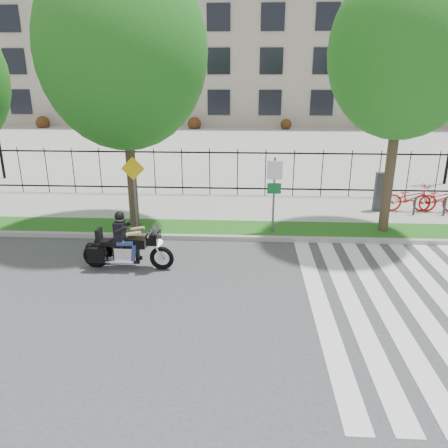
{
  "coord_description": "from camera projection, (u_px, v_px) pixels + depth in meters",
  "views": [
    {
      "loc": [
        0.43,
        -9.25,
        5.17
      ],
      "look_at": [
        -0.24,
        3.0,
        0.94
      ],
      "focal_mm": 35.0,
      "sensor_mm": 36.0,
      "label": 1
    }
  ],
  "objects": [
    {
      "name": "grass_verge",
      "position": [
        234.0,
        229.0,
        15.09
      ],
      "size": [
        60.0,
        1.5,
        0.15
      ],
      "primitive_type": "cube",
      "color": "#1D5515",
      "rests_on": "ground"
    },
    {
      "name": "iron_fence",
      "position": [
        237.0,
        172.0,
        18.75
      ],
      "size": [
        30.0,
        0.06,
        2.0
      ],
      "primitive_type": null,
      "color": "black",
      "rests_on": "sidewalk"
    },
    {
      "name": "crosswalk_stripes",
      "position": [
        433.0,
        307.0,
        10.19
      ],
      "size": [
        5.7,
        8.0,
        0.01
      ],
      "primitive_type": null,
      "color": "silver",
      "rests_on": "ground"
    },
    {
      "name": "street_tree_2",
      "position": [
        405.0,
        51.0,
        12.96
      ],
      "size": [
        4.55,
        4.55,
        8.28
      ],
      "color": "#31241B",
      "rests_on": "grass_verge"
    },
    {
      "name": "sign_pole_warning",
      "position": [
        134.0,
        184.0,
        14.37
      ],
      "size": [
        0.78,
        0.09,
        2.49
      ],
      "color": "#59595B",
      "rests_on": "grass_verge"
    },
    {
      "name": "curb",
      "position": [
        233.0,
        238.0,
        14.29
      ],
      "size": [
        60.0,
        0.2,
        0.15
      ],
      "primitive_type": "cube",
      "color": "#9A9791",
      "rests_on": "ground"
    },
    {
      "name": "sidewalk",
      "position": [
        236.0,
        208.0,
        17.45
      ],
      "size": [
        60.0,
        3.5,
        0.15
      ],
      "primitive_type": "cube",
      "color": "gray",
      "rests_on": "ground"
    },
    {
      "name": "sign_pole_regulatory",
      "position": [
        274.0,
        186.0,
        14.13
      ],
      "size": [
        0.5,
        0.09,
        2.5
      ],
      "color": "#59595B",
      "rests_on": "grass_verge"
    },
    {
      "name": "ground",
      "position": [
        227.0,
        302.0,
        10.44
      ],
      "size": [
        120.0,
        120.0,
        0.0
      ],
      "primitive_type": "plane",
      "color": "#3B3B3E",
      "rests_on": "ground"
    },
    {
      "name": "plaza",
      "position": [
        243.0,
        143.0,
        34.02
      ],
      "size": [
        80.0,
        34.0,
        0.1
      ],
      "primitive_type": "cube",
      "color": "gray",
      "rests_on": "ground"
    },
    {
      "name": "office_building",
      "position": [
        246.0,
        29.0,
        49.58
      ],
      "size": [
        60.0,
        21.9,
        20.15
      ],
      "color": "gray",
      "rests_on": "ground"
    },
    {
      "name": "street_tree_1",
      "position": [
        123.0,
        51.0,
        13.39
      ],
      "size": [
        5.26,
        5.26,
        8.7
      ],
      "color": "#31241B",
      "rests_on": "grass_verge"
    },
    {
      "name": "motorcycle_rider",
      "position": [
        127.0,
        246.0,
        12.06
      ],
      "size": [
        2.59,
        0.77,
        2.0
      ],
      "color": "black",
      "rests_on": "ground"
    }
  ]
}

